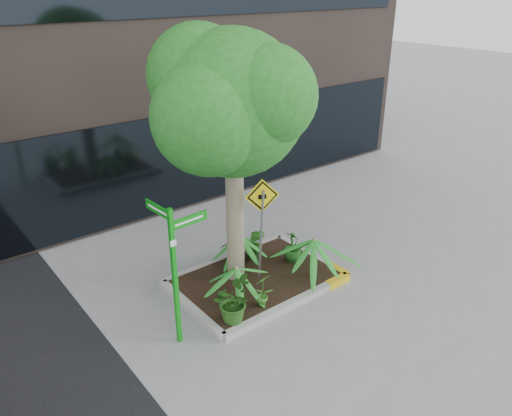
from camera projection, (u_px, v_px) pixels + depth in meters
ground at (258, 293)px, 10.16m from camera, size 80.00×80.00×0.00m
planter at (258, 279)px, 10.44m from camera, size 3.35×2.36×0.15m
tree at (232, 104)px, 8.94m from camera, size 3.45×3.06×5.17m
palm_front at (314, 239)px, 10.09m from camera, size 1.05×1.05×1.16m
palm_left at (237, 269)px, 9.40m from camera, size 0.84×0.84×0.94m
palm_back at (240, 236)px, 10.68m from camera, size 0.80×0.80×0.89m
shrub_a at (232, 301)px, 8.95m from camera, size 1.03×1.03×0.82m
shrub_b at (293, 246)px, 10.90m from camera, size 0.44×0.44×0.70m
shrub_c at (262, 290)px, 9.37m from camera, size 0.42×0.42×0.70m
shrub_d at (255, 243)px, 10.98m from camera, size 0.59×0.59×0.76m
street_sign_post at (175, 261)px, 8.21m from camera, size 0.77×0.75×2.57m
cattle_sign at (262, 214)px, 9.68m from camera, size 0.65×0.31×2.24m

